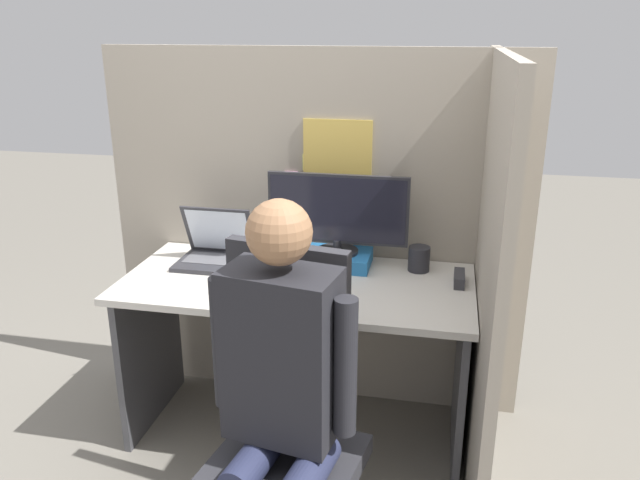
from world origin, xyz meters
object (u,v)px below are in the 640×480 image
laptop (216,252)px  coffee_mug (419,259)px  paper_box (337,259)px  carrot_toy (286,301)px  monitor (338,213)px  office_chair (286,415)px  person (281,383)px  stapler (459,279)px

laptop → coffee_mug: 0.91m
paper_box → coffee_mug: (0.36, 0.01, 0.02)m
laptop → carrot_toy: (0.42, -0.37, -0.03)m
monitor → carrot_toy: (-0.12, -0.46, -0.23)m
office_chair → person: size_ratio=0.83×
stapler → laptop: bearing=178.6°
carrot_toy → person: bearing=-77.1°
office_chair → laptop: bearing=124.3°
paper_box → stapler: (0.54, -0.11, -0.01)m
carrot_toy → person: person is taller
paper_box → laptop: size_ratio=0.92×
paper_box → laptop: bearing=-171.8°
stapler → coffee_mug: (-0.17, 0.12, 0.03)m
carrot_toy → office_chair: bearing=-76.0°
carrot_toy → office_chair: size_ratio=0.12×
paper_box → stapler: 0.55m
paper_box → coffee_mug: coffee_mug is taller
coffee_mug → paper_box: bearing=-178.1°
monitor → office_chair: monitor is taller
carrot_toy → coffee_mug: coffee_mug is taller
laptop → person: (0.55, -0.92, -0.04)m
monitor → office_chair: 0.96m
paper_box → laptop: (-0.54, -0.08, 0.02)m
office_chair → person: person is taller
carrot_toy → stapler: bearing=28.0°
paper_box → carrot_toy: size_ratio=2.27×
paper_box → laptop: laptop is taller
carrot_toy → monitor: bearing=75.4°
paper_box → person: bearing=-89.6°
paper_box → stapler: paper_box is taller
laptop → person: bearing=-59.2°
monitor → person: (0.01, -1.00, -0.24)m
monitor → coffee_mug: bearing=1.5°
paper_box → carrot_toy: 0.47m
carrot_toy → coffee_mug: bearing=44.1°
paper_box → coffee_mug: size_ratio=2.72×
paper_box → person: (0.01, -1.00, -0.03)m
paper_box → monitor: monitor is taller
paper_box → person: 1.00m
paper_box → office_chair: (-0.02, -0.84, -0.25)m
paper_box → stapler: bearing=-11.1°
paper_box → person: size_ratio=0.22×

